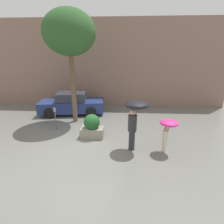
% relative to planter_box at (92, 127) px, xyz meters
% --- Properties ---
extents(ground_plane, '(40.00, 40.00, 0.00)m').
position_rel_planter_box_xyz_m(ground_plane, '(-0.37, -1.04, -0.52)').
color(ground_plane, slate).
extents(building_facade, '(18.00, 0.30, 6.00)m').
position_rel_planter_box_xyz_m(building_facade, '(-0.37, 5.46, 2.48)').
color(building_facade, '#8C6B5B').
rests_on(building_facade, ground).
extents(planter_box, '(1.04, 0.73, 1.10)m').
position_rel_planter_box_xyz_m(planter_box, '(0.00, 0.00, 0.00)').
color(planter_box, gray).
rests_on(planter_box, ground).
extents(person_adult, '(0.93, 0.93, 2.00)m').
position_rel_planter_box_xyz_m(person_adult, '(1.85, -0.98, 1.02)').
color(person_adult, '#2D2D33').
rests_on(person_adult, ground).
extents(person_child, '(0.68, 0.68, 1.32)m').
position_rel_planter_box_xyz_m(person_child, '(3.09, -1.12, 0.54)').
color(person_child, beige).
rests_on(person_child, ground).
extents(parked_car_near, '(4.18, 2.35, 1.37)m').
position_rel_planter_box_xyz_m(parked_car_near, '(-1.88, 3.41, 0.11)').
color(parked_car_near, navy).
rests_on(parked_car_near, ground).
extents(street_tree, '(2.63, 2.63, 5.78)m').
position_rel_planter_box_xyz_m(street_tree, '(-1.30, 1.94, 4.11)').
color(street_tree, brown).
rests_on(street_tree, ground).
extents(parking_meter, '(0.14, 0.14, 1.15)m').
position_rel_planter_box_xyz_m(parking_meter, '(-1.98, 0.76, 0.31)').
color(parking_meter, '#595B60').
rests_on(parking_meter, ground).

